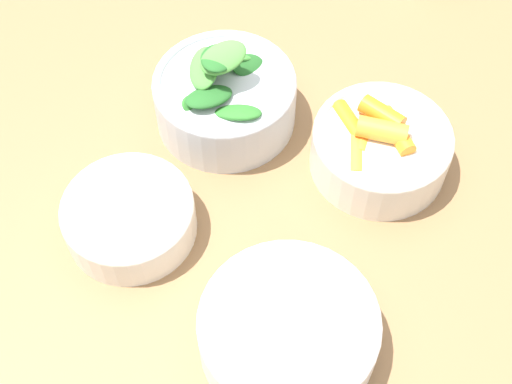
{
  "coord_description": "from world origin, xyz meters",
  "views": [
    {
      "loc": [
        0.34,
        0.34,
        1.4
      ],
      "look_at": [
        0.07,
        0.02,
        0.78
      ],
      "focal_mm": 50.0,
      "sensor_mm": 36.0,
      "label": 1
    }
  ],
  "objects_px": {
    "bowl_cookies": "(129,216)",
    "bowl_beans_hotdog": "(288,332)",
    "bowl_carrots": "(379,146)",
    "bowl_greens": "(225,97)"
  },
  "relations": [
    {
      "from": "bowl_carrots",
      "to": "bowl_cookies",
      "type": "distance_m",
      "value": 0.28
    },
    {
      "from": "bowl_greens",
      "to": "bowl_carrots",
      "type": "bearing_deg",
      "value": 118.9
    },
    {
      "from": "bowl_greens",
      "to": "bowl_beans_hotdog",
      "type": "xyz_separation_m",
      "value": [
        0.13,
        0.26,
        -0.01
      ]
    },
    {
      "from": "bowl_greens",
      "to": "bowl_beans_hotdog",
      "type": "distance_m",
      "value": 0.29
    },
    {
      "from": "bowl_carrots",
      "to": "bowl_beans_hotdog",
      "type": "xyz_separation_m",
      "value": [
        0.22,
        0.1,
        -0.01
      ]
    },
    {
      "from": "bowl_carrots",
      "to": "bowl_beans_hotdog",
      "type": "relative_size",
      "value": 0.9
    },
    {
      "from": "bowl_cookies",
      "to": "bowl_beans_hotdog",
      "type": "bearing_deg",
      "value": 101.87
    },
    {
      "from": "bowl_greens",
      "to": "bowl_beans_hotdog",
      "type": "relative_size",
      "value": 0.96
    },
    {
      "from": "bowl_greens",
      "to": "bowl_cookies",
      "type": "bearing_deg",
      "value": 17.89
    },
    {
      "from": "bowl_carrots",
      "to": "bowl_greens",
      "type": "bearing_deg",
      "value": -61.1
    }
  ]
}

